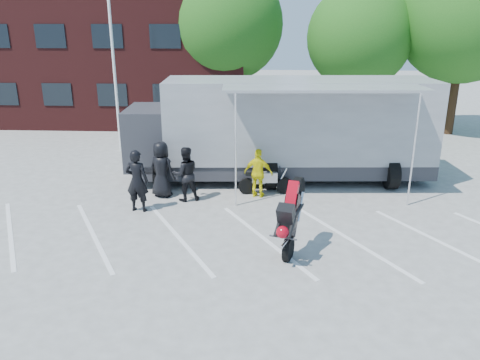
# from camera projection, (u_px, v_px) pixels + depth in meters

# --- Properties ---
(ground) EXTENTS (100.00, 100.00, 0.00)m
(ground) POSITION_uv_depth(u_px,v_px,m) (256.00, 256.00, 11.94)
(ground) COLOR #ABABA5
(ground) RESTS_ON ground
(parking_bay_lines) EXTENTS (18.09, 13.33, 0.01)m
(parking_bay_lines) POSITION_uv_depth(u_px,v_px,m) (257.00, 238.00, 12.89)
(parking_bay_lines) COLOR white
(parking_bay_lines) RESTS_ON ground
(office_building) EXTENTS (18.00, 8.00, 7.00)m
(office_building) POSITION_uv_depth(u_px,v_px,m) (99.00, 60.00, 28.37)
(office_building) COLOR #461716
(office_building) RESTS_ON ground
(flagpole) EXTENTS (1.61, 0.12, 8.00)m
(flagpole) POSITION_uv_depth(u_px,v_px,m) (117.00, 37.00, 20.11)
(flagpole) COLOR white
(flagpole) RESTS_ON ground
(tree_left) EXTENTS (6.12, 6.12, 8.64)m
(tree_left) POSITION_uv_depth(u_px,v_px,m) (227.00, 25.00, 25.41)
(tree_left) COLOR #382314
(tree_left) RESTS_ON ground
(tree_mid) EXTENTS (5.44, 5.44, 7.68)m
(tree_mid) POSITION_uv_depth(u_px,v_px,m) (359.00, 37.00, 24.31)
(tree_mid) COLOR #382314
(tree_mid) RESTS_ON ground
(tree_right) EXTENTS (6.46, 6.46, 9.12)m
(tree_right) POSITION_uv_depth(u_px,v_px,m) (464.00, 18.00, 23.28)
(tree_right) COLOR #382314
(tree_right) RESTS_ON ground
(transporter_truck) EXTENTS (12.07, 6.34, 3.74)m
(transporter_truck) POSITION_uv_depth(u_px,v_px,m) (283.00, 179.00, 17.86)
(transporter_truck) COLOR #989BA0
(transporter_truck) RESTS_ON ground
(parked_motorcycle) EXTENTS (1.98, 0.82, 1.01)m
(parked_motorcycle) POSITION_uv_depth(u_px,v_px,m) (266.00, 194.00, 16.29)
(parked_motorcycle) COLOR #B5B4B9
(parked_motorcycle) RESTS_ON ground
(stunt_bike_rider) EXTENTS (1.39, 2.01, 2.16)m
(stunt_bike_rider) POSITION_uv_depth(u_px,v_px,m) (295.00, 248.00, 12.37)
(stunt_bike_rider) COLOR black
(stunt_bike_rider) RESTS_ON ground
(spectator_leather_a) EXTENTS (1.10, 0.92, 1.91)m
(spectator_leather_a) POSITION_uv_depth(u_px,v_px,m) (162.00, 169.00, 15.76)
(spectator_leather_a) COLOR black
(spectator_leather_a) RESTS_ON ground
(spectator_leather_b) EXTENTS (0.78, 0.57, 1.99)m
(spectator_leather_b) POSITION_uv_depth(u_px,v_px,m) (137.00, 181.00, 14.51)
(spectator_leather_b) COLOR black
(spectator_leather_b) RESTS_ON ground
(spectator_leather_c) EXTENTS (1.07, 0.95, 1.83)m
(spectator_leather_c) POSITION_uv_depth(u_px,v_px,m) (186.00, 174.00, 15.41)
(spectator_leather_c) COLOR black
(spectator_leather_c) RESTS_ON ground
(spectator_hivis) EXTENTS (1.05, 0.63, 1.68)m
(spectator_hivis) POSITION_uv_depth(u_px,v_px,m) (258.00, 173.00, 15.74)
(spectator_hivis) COLOR #F6EA0C
(spectator_hivis) RESTS_ON ground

